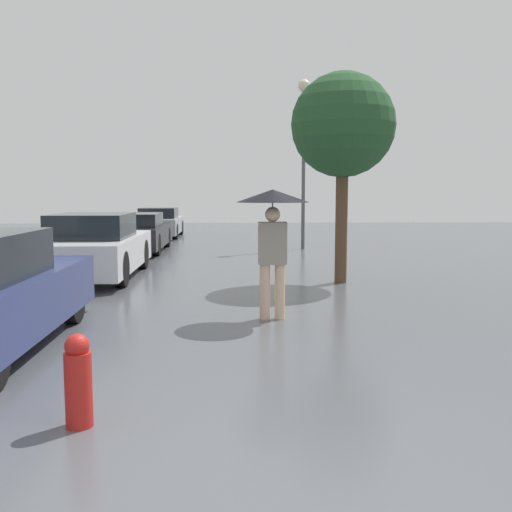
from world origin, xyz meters
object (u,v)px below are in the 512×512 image
object	(u,v)px
parked_car_third	(135,233)
street_lamp	(304,129)
tree	(343,126)
fire_hydrant	(78,381)
pedestrian	(273,217)
parked_car_farthest	(160,223)
parked_car_second	(95,247)

from	to	relation	value
parked_car_third	street_lamp	world-z (taller)	street_lamp
parked_car_third	street_lamp	xyz separation A→B (m)	(5.09, 0.47, 3.11)
parked_car_third	tree	world-z (taller)	tree
tree	fire_hydrant	xyz separation A→B (m)	(-3.29, -6.71, -2.63)
pedestrian	parked_car_farthest	distance (m)	15.27
pedestrian	parked_car_third	world-z (taller)	pedestrian
street_lamp	fire_hydrant	distance (m)	14.16
parked_car_farthest	tree	distance (m)	12.96
parked_car_third	tree	bearing A→B (deg)	-51.12
pedestrian	street_lamp	bearing A→B (deg)	80.18
parked_car_second	tree	world-z (taller)	tree
parked_car_farthest	tree	bearing A→B (deg)	-67.34
parked_car_third	fire_hydrant	size ratio (longest dim) A/B	6.04
parked_car_farthest	street_lamp	world-z (taller)	street_lamp
pedestrian	parked_car_third	xyz separation A→B (m)	(-3.40, 9.29, -0.86)
parked_car_third	street_lamp	bearing A→B (deg)	5.23
street_lamp	parked_car_second	bearing A→B (deg)	-131.42
parked_car_third	tree	size ratio (longest dim) A/B	1.07
parked_car_farthest	fire_hydrant	size ratio (longest dim) A/B	5.65
tree	parked_car_farthest	bearing A→B (deg)	112.66
street_lamp	fire_hydrant	size ratio (longest dim) A/B	7.24
pedestrian	fire_hydrant	bearing A→B (deg)	-115.66
parked_car_third	pedestrian	bearing A→B (deg)	-69.92
parked_car_third	parked_car_farthest	world-z (taller)	parked_car_farthest
pedestrian	parked_car_farthest	size ratio (longest dim) A/B	0.45
fire_hydrant	parked_car_third	bearing A→B (deg)	97.42
pedestrian	street_lamp	distance (m)	10.16
parked_car_third	fire_hydrant	distance (m)	12.98
parked_car_second	parked_car_farthest	xyz separation A→B (m)	(0.01, 10.83, -0.07)
parked_car_second	fire_hydrant	xyz separation A→B (m)	(1.63, -7.63, -0.27)
parked_car_farthest	tree	size ratio (longest dim) A/B	1.00
pedestrian	parked_car_second	bearing A→B (deg)	129.55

